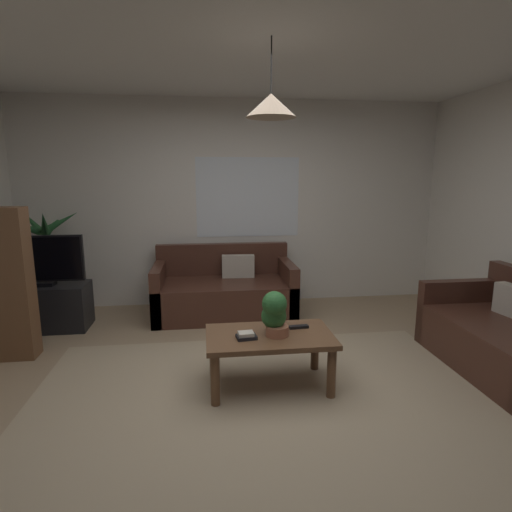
{
  "coord_description": "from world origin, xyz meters",
  "views": [
    {
      "loc": [
        -0.4,
        -2.84,
        1.67
      ],
      "look_at": [
        0.0,
        0.3,
        1.05
      ],
      "focal_mm": 28.81,
      "sensor_mm": 36.0,
      "label": 1
    }
  ],
  "objects_px": {
    "tv": "(41,260)",
    "coffee_table": "(269,343)",
    "couch_under_window": "(225,292)",
    "tv_stand": "(46,307)",
    "pendant_lamp": "(271,105)",
    "book_on_table_0": "(246,337)",
    "book_on_table_1": "(246,334)",
    "couch_right_side": "(510,340)",
    "potted_plant_on_table": "(275,313)",
    "remote_on_table_0": "(299,327)",
    "potted_palm_corner": "(47,271)",
    "remote_on_table_1": "(276,328)"
  },
  "relations": [
    {
      "from": "book_on_table_0",
      "to": "book_on_table_1",
      "type": "distance_m",
      "value": 0.03
    },
    {
      "from": "tv_stand",
      "to": "tv",
      "type": "distance_m",
      "value": 0.53
    },
    {
      "from": "couch_right_side",
      "to": "book_on_table_1",
      "type": "bearing_deg",
      "value": -88.14
    },
    {
      "from": "book_on_table_1",
      "to": "potted_palm_corner",
      "type": "xyz_separation_m",
      "value": [
        -2.17,
        2.09,
        0.08
      ]
    },
    {
      "from": "book_on_table_1",
      "to": "couch_under_window",
      "type": "bearing_deg",
      "value": 92.13
    },
    {
      "from": "tv",
      "to": "remote_on_table_0",
      "type": "bearing_deg",
      "value": -29.82
    },
    {
      "from": "potted_plant_on_table",
      "to": "tv",
      "type": "height_order",
      "value": "tv"
    },
    {
      "from": "book_on_table_0",
      "to": "remote_on_table_0",
      "type": "relative_size",
      "value": 0.95
    },
    {
      "from": "book_on_table_1",
      "to": "pendant_lamp",
      "type": "distance_m",
      "value": 1.69
    },
    {
      "from": "book_on_table_1",
      "to": "remote_on_table_1",
      "type": "distance_m",
      "value": 0.31
    },
    {
      "from": "couch_under_window",
      "to": "pendant_lamp",
      "type": "bearing_deg",
      "value": -81.69
    },
    {
      "from": "coffee_table",
      "to": "book_on_table_1",
      "type": "relative_size",
      "value": 8.51
    },
    {
      "from": "remote_on_table_0",
      "to": "couch_under_window",
      "type": "bearing_deg",
      "value": 12.44
    },
    {
      "from": "remote_on_table_0",
      "to": "tv_stand",
      "type": "relative_size",
      "value": 0.18
    },
    {
      "from": "remote_on_table_1",
      "to": "pendant_lamp",
      "type": "bearing_deg",
      "value": -56.32
    },
    {
      "from": "book_on_table_1",
      "to": "tv_stand",
      "type": "xyz_separation_m",
      "value": [
        -2.04,
        1.62,
        -0.23
      ]
    },
    {
      "from": "remote_on_table_0",
      "to": "tv_stand",
      "type": "distance_m",
      "value": 2.9
    },
    {
      "from": "book_on_table_1",
      "to": "potted_plant_on_table",
      "type": "distance_m",
      "value": 0.27
    },
    {
      "from": "potted_plant_on_table",
      "to": "tv_stand",
      "type": "xyz_separation_m",
      "value": [
        -2.27,
        1.58,
        -0.37
      ]
    },
    {
      "from": "remote_on_table_1",
      "to": "tv_stand",
      "type": "relative_size",
      "value": 0.18
    },
    {
      "from": "book_on_table_1",
      "to": "remote_on_table_1",
      "type": "relative_size",
      "value": 0.73
    },
    {
      "from": "remote_on_table_1",
      "to": "potted_plant_on_table",
      "type": "xyz_separation_m",
      "value": [
        -0.03,
        -0.12,
        0.17
      ]
    },
    {
      "from": "book_on_table_1",
      "to": "pendant_lamp",
      "type": "height_order",
      "value": "pendant_lamp"
    },
    {
      "from": "couch_under_window",
      "to": "pendant_lamp",
      "type": "height_order",
      "value": "pendant_lamp"
    },
    {
      "from": "remote_on_table_0",
      "to": "remote_on_table_1",
      "type": "bearing_deg",
      "value": 85.8
    },
    {
      "from": "coffee_table",
      "to": "remote_on_table_0",
      "type": "distance_m",
      "value": 0.29
    },
    {
      "from": "couch_under_window",
      "to": "potted_plant_on_table",
      "type": "relative_size",
      "value": 4.6
    },
    {
      "from": "remote_on_table_0",
      "to": "tv_stand",
      "type": "height_order",
      "value": "tv_stand"
    },
    {
      "from": "book_on_table_0",
      "to": "remote_on_table_0",
      "type": "xyz_separation_m",
      "value": [
        0.45,
        0.16,
        -0.0
      ]
    },
    {
      "from": "couch_under_window",
      "to": "tv_stand",
      "type": "xyz_separation_m",
      "value": [
        -1.97,
        -0.25,
        -0.02
      ]
    },
    {
      "from": "pendant_lamp",
      "to": "remote_on_table_0",
      "type": "bearing_deg",
      "value": 21.24
    },
    {
      "from": "tv",
      "to": "coffee_table",
      "type": "bearing_deg",
      "value": -34.39
    },
    {
      "from": "potted_palm_corner",
      "to": "tv",
      "type": "bearing_deg",
      "value": -76.04
    },
    {
      "from": "remote_on_table_1",
      "to": "potted_palm_corner",
      "type": "height_order",
      "value": "potted_palm_corner"
    },
    {
      "from": "pendant_lamp",
      "to": "tv_stand",
      "type": "bearing_deg",
      "value": 145.23
    },
    {
      "from": "couch_under_window",
      "to": "couch_right_side",
      "type": "bearing_deg",
      "value": -37.2
    },
    {
      "from": "couch_right_side",
      "to": "coffee_table",
      "type": "xyz_separation_m",
      "value": [
        -2.11,
        -0.01,
        0.09
      ]
    },
    {
      "from": "couch_under_window",
      "to": "tv",
      "type": "height_order",
      "value": "tv"
    },
    {
      "from": "remote_on_table_0",
      "to": "potted_plant_on_table",
      "type": "height_order",
      "value": "potted_plant_on_table"
    },
    {
      "from": "couch_right_side",
      "to": "pendant_lamp",
      "type": "xyz_separation_m",
      "value": [
        -2.11,
        -0.01,
        1.89
      ]
    },
    {
      "from": "couch_right_side",
      "to": "tv",
      "type": "relative_size",
      "value": 1.62
    },
    {
      "from": "couch_under_window",
      "to": "pendant_lamp",
      "type": "distance_m",
      "value": 2.63
    },
    {
      "from": "book_on_table_1",
      "to": "potted_plant_on_table",
      "type": "xyz_separation_m",
      "value": [
        0.23,
        0.04,
        0.14
      ]
    },
    {
      "from": "potted_plant_on_table",
      "to": "pendant_lamp",
      "type": "relative_size",
      "value": 0.67
    },
    {
      "from": "couch_right_side",
      "to": "remote_on_table_0",
      "type": "height_order",
      "value": "couch_right_side"
    },
    {
      "from": "tv_stand",
      "to": "tv",
      "type": "relative_size",
      "value": 1.01
    },
    {
      "from": "couch_under_window",
      "to": "remote_on_table_0",
      "type": "bearing_deg",
      "value": -72.97
    },
    {
      "from": "book_on_table_0",
      "to": "remote_on_table_0",
      "type": "distance_m",
      "value": 0.48
    },
    {
      "from": "coffee_table",
      "to": "tv_stand",
      "type": "xyz_separation_m",
      "value": [
        -2.24,
        1.55,
        -0.11
      ]
    },
    {
      "from": "pendant_lamp",
      "to": "book_on_table_0",
      "type": "bearing_deg",
      "value": -161.8
    }
  ]
}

